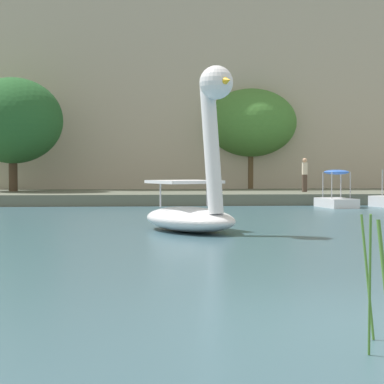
{
  "coord_description": "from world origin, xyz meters",
  "views": [
    {
      "loc": [
        -2.48,
        -6.94,
        1.65
      ],
      "look_at": [
        -0.82,
        14.08,
        0.9
      ],
      "focal_mm": 64.41,
      "sensor_mm": 36.0,
      "label": 1
    }
  ],
  "objects_px": {
    "swan_boat": "(195,195)",
    "pedal_boat_blue": "(336,197)",
    "person_on_path": "(305,174)",
    "tree_broadleaf_right": "(251,123)",
    "tree_broadleaf_behind_dock": "(13,121)"
  },
  "relations": [
    {
      "from": "pedal_boat_blue",
      "to": "tree_broadleaf_behind_dock",
      "type": "xyz_separation_m",
      "value": [
        -14.24,
        6.16,
        3.47
      ]
    },
    {
      "from": "tree_broadleaf_behind_dock",
      "to": "swan_boat",
      "type": "bearing_deg",
      "value": -65.71
    },
    {
      "from": "tree_broadleaf_right",
      "to": "person_on_path",
      "type": "xyz_separation_m",
      "value": [
        1.75,
        -5.23,
        -2.75
      ]
    },
    {
      "from": "swan_boat",
      "to": "person_on_path",
      "type": "bearing_deg",
      "value": 66.29
    },
    {
      "from": "tree_broadleaf_behind_dock",
      "to": "person_on_path",
      "type": "relative_size",
      "value": 4.02
    },
    {
      "from": "person_on_path",
      "to": "tree_broadleaf_right",
      "type": "bearing_deg",
      "value": 108.45
    },
    {
      "from": "tree_broadleaf_right",
      "to": "person_on_path",
      "type": "relative_size",
      "value": 4.23
    },
    {
      "from": "swan_boat",
      "to": "pedal_boat_blue",
      "type": "distance_m",
      "value": 12.43
    },
    {
      "from": "pedal_boat_blue",
      "to": "person_on_path",
      "type": "distance_m",
      "value": 4.43
    },
    {
      "from": "pedal_boat_blue",
      "to": "tree_broadleaf_right",
      "type": "distance_m",
      "value": 10.42
    },
    {
      "from": "swan_boat",
      "to": "tree_broadleaf_behind_dock",
      "type": "relative_size",
      "value": 0.63
    },
    {
      "from": "tree_broadleaf_behind_dock",
      "to": "person_on_path",
      "type": "xyz_separation_m",
      "value": [
        13.97,
        -1.84,
        -2.57
      ]
    },
    {
      "from": "pedal_boat_blue",
      "to": "person_on_path",
      "type": "bearing_deg",
      "value": 93.6
    },
    {
      "from": "pedal_boat_blue",
      "to": "person_on_path",
      "type": "relative_size",
      "value": 1.34
    },
    {
      "from": "swan_boat",
      "to": "person_on_path",
      "type": "relative_size",
      "value": 2.54
    }
  ]
}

